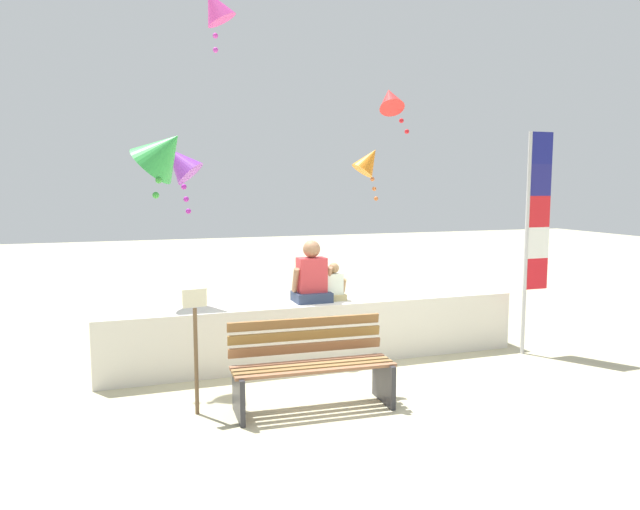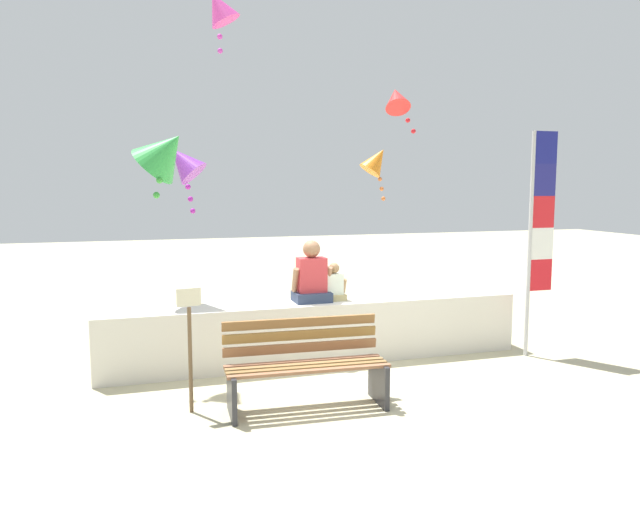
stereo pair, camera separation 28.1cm
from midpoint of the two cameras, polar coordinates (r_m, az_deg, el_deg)
ground_plane at (r=6.70m, az=2.18°, el=-13.10°), size 40.00×40.00×0.00m
seawall_ledge at (r=7.76m, az=-1.36°, el=-7.30°), size 5.45×0.61×0.78m
park_bench at (r=6.20m, az=-2.15°, el=-10.66°), size 1.67×0.69×0.88m
person_adult at (r=7.63m, az=-1.86°, el=-2.20°), size 0.52×0.38×0.79m
person_child at (r=7.74m, az=0.29°, el=-2.95°), size 0.32×0.23×0.49m
flag_banner at (r=8.38m, az=18.91°, el=2.74°), size 0.38×0.05×2.96m
kite_green at (r=7.76m, az=-15.70°, el=9.53°), size 1.02×0.93×0.99m
kite_magenta at (r=9.33m, az=-10.93°, el=22.30°), size 0.65×0.60×0.87m
kite_purple at (r=8.74m, az=-14.23°, el=8.64°), size 0.79×0.75×1.09m
kite_red at (r=10.42m, az=5.97°, el=14.61°), size 0.60×0.65×0.87m
kite_orange at (r=11.51m, az=3.99°, el=8.99°), size 0.68×0.68×1.09m
sign_post at (r=6.06m, az=-13.13°, el=-7.97°), size 0.24×0.06×1.26m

